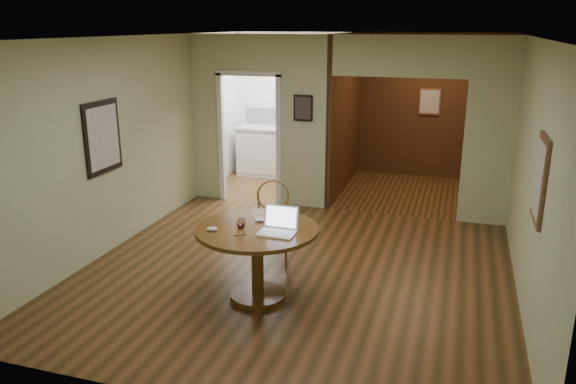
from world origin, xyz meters
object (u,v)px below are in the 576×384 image
(chair, at_px, (273,218))
(dining_table, at_px, (257,246))
(open_laptop, at_px, (279,226))
(closed_laptop, at_px, (269,221))

(chair, bearing_deg, dining_table, -99.11)
(chair, distance_m, open_laptop, 1.13)
(closed_laptop, bearing_deg, dining_table, -127.01)
(closed_laptop, bearing_deg, open_laptop, -72.47)
(chair, height_order, open_laptop, open_laptop)
(open_laptop, bearing_deg, chair, 113.01)
(dining_table, relative_size, chair, 1.25)
(dining_table, relative_size, closed_laptop, 4.44)
(dining_table, height_order, chair, chair)
(dining_table, height_order, closed_laptop, closed_laptop)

